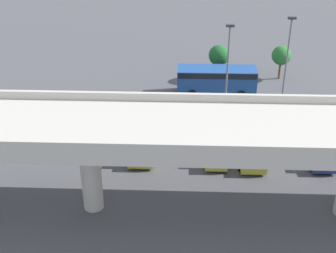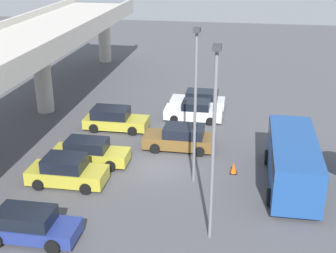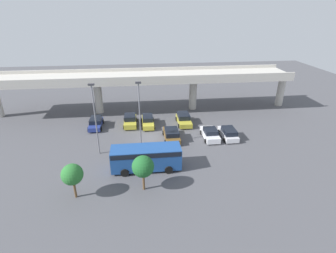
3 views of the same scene
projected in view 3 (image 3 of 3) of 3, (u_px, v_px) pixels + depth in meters
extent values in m
plane|color=#4C4C51|center=(150.00, 138.00, 37.39)|extent=(107.03, 107.03, 0.00)
cube|color=#BCB7AD|center=(146.00, 78.00, 44.79)|extent=(49.95, 6.81, 0.90)
cube|color=#BCB7AD|center=(147.00, 78.00, 41.55)|extent=(49.95, 0.30, 0.55)
cube|color=#BCB7AD|center=(145.00, 69.00, 47.43)|extent=(49.95, 0.30, 0.55)
cylinder|color=#BCB7AD|center=(98.00, 97.00, 45.27)|extent=(1.34, 1.34, 5.57)
cylinder|color=#BCB7AD|center=(193.00, 94.00, 47.01)|extent=(1.34, 1.34, 5.57)
cylinder|color=#BCB7AD|center=(281.00, 91.00, 48.74)|extent=(1.34, 1.34, 5.57)
cube|color=navy|center=(96.00, 124.00, 40.42)|extent=(1.79, 4.40, 0.64)
cube|color=black|center=(96.00, 120.00, 40.39)|extent=(1.65, 2.61, 0.65)
cylinder|color=black|center=(101.00, 129.00, 39.35)|extent=(0.22, 0.71, 0.71)
cylinder|color=black|center=(89.00, 129.00, 39.16)|extent=(0.22, 0.71, 0.71)
cylinder|color=black|center=(103.00, 122.00, 41.82)|extent=(0.22, 0.71, 0.71)
cylinder|color=black|center=(91.00, 122.00, 41.63)|extent=(0.22, 0.71, 0.71)
cube|color=gold|center=(130.00, 122.00, 41.20)|extent=(1.89, 4.44, 0.78)
cube|color=black|center=(130.00, 117.00, 40.99)|extent=(1.74, 2.28, 0.73)
cylinder|color=black|center=(137.00, 126.00, 40.17)|extent=(0.22, 0.64, 0.64)
cylinder|color=black|center=(124.00, 127.00, 39.96)|extent=(0.22, 0.64, 0.64)
cylinder|color=black|center=(136.00, 120.00, 42.65)|extent=(0.22, 0.64, 0.64)
cylinder|color=black|center=(125.00, 120.00, 42.45)|extent=(0.22, 0.64, 0.64)
cube|color=gold|center=(148.00, 122.00, 41.08)|extent=(1.71, 4.76, 0.72)
cube|color=black|center=(148.00, 118.00, 40.98)|extent=(1.57, 2.52, 0.66)
cylinder|color=black|center=(154.00, 127.00, 39.92)|extent=(0.22, 0.70, 0.70)
cylinder|color=black|center=(143.00, 128.00, 39.74)|extent=(0.22, 0.70, 0.70)
cylinder|color=black|center=(153.00, 120.00, 42.58)|extent=(0.22, 0.70, 0.70)
cylinder|color=black|center=(142.00, 120.00, 42.40)|extent=(0.22, 0.70, 0.70)
cube|color=brown|center=(171.00, 136.00, 36.78)|extent=(1.97, 4.70, 0.76)
cube|color=black|center=(172.00, 132.00, 36.23)|extent=(1.81, 2.60, 0.65)
cylinder|color=black|center=(163.00, 133.00, 38.09)|extent=(0.22, 0.66, 0.66)
cylinder|color=black|center=(177.00, 132.00, 38.30)|extent=(0.22, 0.66, 0.66)
cylinder|color=black|center=(165.00, 142.00, 35.46)|extent=(0.22, 0.66, 0.66)
cylinder|color=black|center=(180.00, 141.00, 35.67)|extent=(0.22, 0.66, 0.66)
cube|color=gold|center=(184.00, 121.00, 41.63)|extent=(1.94, 4.61, 0.70)
cube|color=black|center=(184.00, 116.00, 41.70)|extent=(1.78, 2.63, 0.72)
cylinder|color=black|center=(192.00, 125.00, 40.52)|extent=(0.22, 0.66, 0.66)
cylinder|color=black|center=(179.00, 126.00, 40.32)|extent=(0.22, 0.66, 0.66)
cylinder|color=black|center=(188.00, 118.00, 43.10)|extent=(0.22, 0.66, 0.66)
cylinder|color=black|center=(176.00, 119.00, 42.90)|extent=(0.22, 0.66, 0.66)
cube|color=silver|center=(210.00, 135.00, 37.08)|extent=(1.87, 4.41, 0.77)
cube|color=black|center=(211.00, 131.00, 36.63)|extent=(1.72, 2.07, 0.59)
cylinder|color=black|center=(201.00, 132.00, 38.32)|extent=(0.22, 0.61, 0.61)
cylinder|color=black|center=(214.00, 132.00, 38.52)|extent=(0.22, 0.61, 0.61)
cylinder|color=black|center=(206.00, 141.00, 35.85)|extent=(0.22, 0.61, 0.61)
cylinder|color=black|center=(219.00, 140.00, 36.05)|extent=(0.22, 0.61, 0.61)
cube|color=silver|center=(228.00, 134.00, 37.35)|extent=(1.80, 4.39, 0.68)
cube|color=black|center=(229.00, 131.00, 36.76)|extent=(1.65, 2.56, 0.66)
cylinder|color=black|center=(219.00, 132.00, 38.56)|extent=(0.22, 0.60, 0.60)
cylinder|color=black|center=(231.00, 131.00, 38.75)|extent=(0.22, 0.60, 0.60)
cylinder|color=black|center=(225.00, 140.00, 36.11)|extent=(0.22, 0.60, 0.60)
cylinder|color=black|center=(237.00, 139.00, 36.30)|extent=(0.22, 0.60, 0.60)
cube|color=#1E478C|center=(146.00, 157.00, 29.70)|extent=(7.86, 2.50, 2.48)
cube|color=black|center=(146.00, 151.00, 29.34)|extent=(7.70, 2.55, 0.55)
cylinder|color=black|center=(125.00, 173.00, 28.73)|extent=(0.92, 0.29, 0.92)
cylinder|color=black|center=(125.00, 160.00, 31.03)|extent=(0.92, 0.29, 0.92)
cylinder|color=black|center=(169.00, 170.00, 29.24)|extent=(0.92, 0.29, 0.92)
cylinder|color=black|center=(166.00, 158.00, 31.54)|extent=(0.92, 0.29, 0.92)
cylinder|color=slate|center=(96.00, 121.00, 31.58)|extent=(0.16, 0.16, 8.92)
cube|color=#333338|center=(91.00, 85.00, 29.68)|extent=(0.70, 0.35, 0.20)
cylinder|color=slate|center=(140.00, 116.00, 33.46)|extent=(0.16, 0.16, 8.61)
cube|color=#333338|center=(138.00, 83.00, 31.62)|extent=(0.70, 0.35, 0.20)
cylinder|color=brown|center=(75.00, 190.00, 25.41)|extent=(0.24, 0.24, 1.77)
sphere|color=#286B2D|center=(72.00, 174.00, 24.67)|extent=(2.07, 2.07, 2.07)
cylinder|color=brown|center=(144.00, 182.00, 26.50)|extent=(0.24, 0.24, 1.80)
sphere|color=#1E5B28|center=(143.00, 167.00, 25.74)|extent=(2.22, 2.22, 2.22)
cube|color=black|center=(152.00, 154.00, 33.35)|extent=(0.44, 0.44, 0.04)
cone|color=#EA590F|center=(152.00, 151.00, 33.21)|extent=(0.40, 0.40, 0.70)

